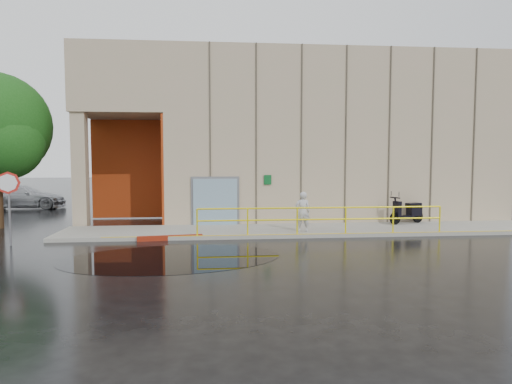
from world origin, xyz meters
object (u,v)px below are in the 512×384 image
Objects in this scene: scooter at (407,205)px; car_c at (22,197)px; stop_sign at (8,192)px; person at (303,212)px; red_curb at (170,238)px.

car_c is (-20.05, 9.19, -0.26)m from scooter.
person is at bearing 8.34° from stop_sign.
scooter is (5.06, 1.77, 0.04)m from person.
stop_sign is at bearing 12.11° from person.
red_curb is (-10.18, -2.35, -0.89)m from scooter.
person is 0.61× the size of stop_sign.
red_curb is at bearing 171.96° from scooter.
person is at bearing -132.30° from car_c.
person reaches higher than scooter.
person is at bearing 6.51° from red_curb.
scooter is 0.38× the size of car_c.
car_c is at bearing 112.30° from stop_sign.
person reaches higher than red_curb.
person is 0.83× the size of scooter.
stop_sign is 12.93m from car_c.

